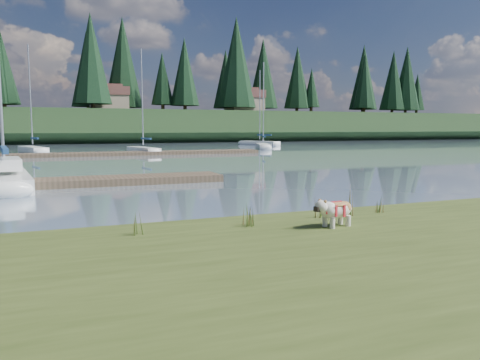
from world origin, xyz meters
name	(u,v)px	position (x,y,z in m)	size (l,w,h in m)	color
ground	(92,156)	(0.00, 30.00, 0.00)	(200.00, 200.00, 0.00)	#8297AC
bank	(292,290)	(0.00, -6.00, 0.17)	(60.00, 9.00, 0.35)	#3F4D1D
ridge	(72,127)	(0.00, 73.00, 2.50)	(200.00, 20.00, 5.00)	black
bulldog	(336,209)	(2.43, -3.35, 0.72)	(1.00, 0.51, 0.59)	silver
sailboat_main	(4,174)	(-5.00, 10.61, 0.42)	(2.58, 8.49, 12.07)	white
dock_near	(29,184)	(-4.00, 9.00, 0.15)	(16.00, 2.00, 0.30)	#4C3D2C
dock_far	(116,154)	(2.00, 30.00, 0.15)	(26.00, 2.20, 0.30)	#4C3D2C
sailboat_bg_1	(31,149)	(-5.05, 38.43, 0.33)	(3.21, 6.98, 10.38)	white
sailboat_bg_2	(141,150)	(4.70, 33.08, 0.33)	(2.42, 6.49, 9.74)	white
sailboat_bg_4	(263,146)	(19.46, 37.73, 0.33)	(3.32, 6.63, 9.83)	white
sailboat_bg_5	(256,143)	(23.08, 47.79, 0.32)	(4.09, 7.07, 10.25)	white
weed_0	(249,216)	(0.75, -2.67, 0.56)	(0.17, 0.14, 0.51)	#475B23
weed_1	(249,216)	(0.81, -2.52, 0.53)	(0.17, 0.14, 0.44)	#475B23
weed_2	(351,202)	(3.40, -2.51, 0.68)	(0.17, 0.14, 0.78)	#475B23
weed_3	(136,225)	(-1.58, -2.58, 0.55)	(0.17, 0.14, 0.47)	#475B23
weed_4	(320,209)	(2.62, -2.40, 0.55)	(0.17, 0.14, 0.49)	#475B23
weed_5	(380,204)	(4.34, -2.37, 0.56)	(0.17, 0.14, 0.49)	#475B23
mud_lip	(200,232)	(0.00, -1.60, 0.07)	(60.00, 0.50, 0.14)	#33281C
conifer_3	(2,68)	(-10.00, 72.00, 11.74)	(4.84, 4.84, 12.25)	#382619
conifer_4	(91,58)	(3.00, 66.00, 13.09)	(6.16, 6.16, 15.10)	#382619
conifer_5	(162,79)	(15.00, 70.00, 10.83)	(3.96, 3.96, 10.35)	#382619
conifer_6	(236,62)	(28.00, 68.00, 13.99)	(7.04, 7.04, 17.00)	#382619
conifer_7	(297,77)	(42.00, 71.00, 12.19)	(5.28, 5.28, 13.20)	#382619
conifer_8	(365,81)	(55.00, 67.00, 11.51)	(4.62, 4.62, 11.77)	#382619
conifer_9	(407,79)	(68.00, 70.00, 12.87)	(5.94, 5.94, 14.62)	#382619
house_1	(109,98)	(6.00, 71.00, 7.31)	(6.30, 5.30, 4.65)	gray
house_2	(245,101)	(30.00, 69.00, 7.31)	(6.30, 5.30, 4.65)	gray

